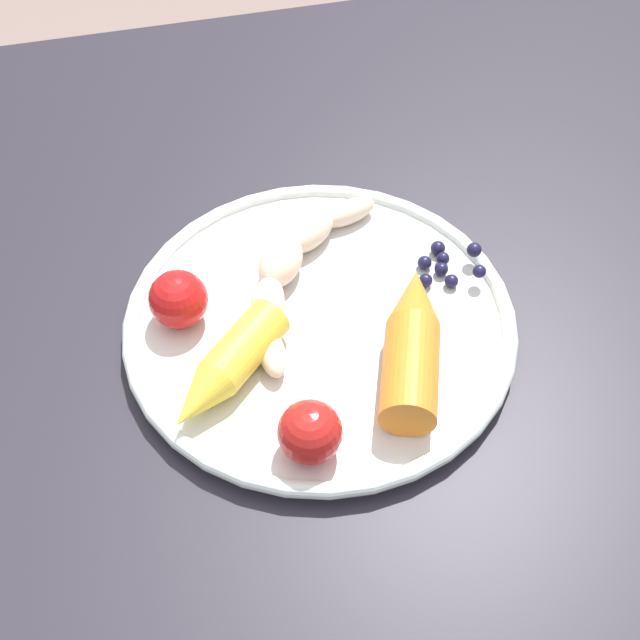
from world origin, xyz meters
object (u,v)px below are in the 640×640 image
object	(u,v)px
dining_table	(286,355)
carrot_orange	(412,341)
carrot_yellow	(226,368)
banana	(293,268)
blueberry_pile	(447,264)
plate	(320,322)
tomato_mid	(178,299)
tomato_near	(310,432)

from	to	relation	value
dining_table	carrot_orange	world-z (taller)	carrot_orange
carrot_yellow	carrot_orange	bearing A→B (deg)	175.59
banana	blueberry_pile	bearing A→B (deg)	170.45
plate	tomato_mid	size ratio (longest dim) A/B	6.73
dining_table	tomato_near	bearing A→B (deg)	85.01
carrot_yellow	banana	bearing A→B (deg)	-128.01
plate	tomato_mid	xyz separation A→B (m)	(0.10, -0.03, 0.02)
plate	tomato_mid	world-z (taller)	tomato_mid
dining_table	tomato_mid	bearing A→B (deg)	16.46
plate	carrot_yellow	world-z (taller)	carrot_yellow
dining_table	carrot_yellow	xyz separation A→B (m)	(0.06, 0.09, 0.12)
carrot_yellow	tomato_near	world-z (taller)	tomato_near
tomato_near	tomato_mid	world-z (taller)	same
plate	carrot_yellow	xyz separation A→B (m)	(0.07, 0.04, 0.02)
plate	banana	size ratio (longest dim) A/B	1.79
carrot_orange	tomato_near	xyz separation A→B (m)	(0.09, 0.06, 0.00)
blueberry_pile	plate	bearing A→B (deg)	13.09
banana	tomato_mid	distance (m)	0.09
plate	blueberry_pile	world-z (taller)	blueberry_pile
blueberry_pile	tomato_mid	distance (m)	0.20
banana	tomato_near	bearing A→B (deg)	81.75
dining_table	carrot_orange	xyz separation A→B (m)	(-0.07, 0.10, 0.12)
carrot_yellow	tomato_near	distance (m)	0.08
carrot_orange	tomato_mid	bearing A→B (deg)	-26.01
banana	tomato_mid	xyz separation A→B (m)	(0.09, 0.02, 0.01)
dining_table	blueberry_pile	distance (m)	0.17
plate	banana	xyz separation A→B (m)	(0.01, -0.04, 0.02)
plate	blueberry_pile	distance (m)	0.11
carrot_yellow	tomato_near	size ratio (longest dim) A/B	2.38
banana	plate	bearing A→B (deg)	103.18
banana	carrot_yellow	bearing A→B (deg)	51.99
carrot_yellow	tomato_mid	world-z (taller)	tomato_mid
carrot_yellow	blueberry_pile	world-z (taller)	carrot_yellow
tomato_mid	blueberry_pile	bearing A→B (deg)	179.69
plate	carrot_orange	world-z (taller)	carrot_orange
dining_table	blueberry_pile	xyz separation A→B (m)	(-0.12, 0.02, 0.11)
plate	carrot_yellow	distance (m)	0.09
blueberry_pile	tomato_near	size ratio (longest dim) A/B	1.27
tomato_mid	banana	bearing A→B (deg)	-168.13
tomato_near	carrot_orange	bearing A→B (deg)	-147.08
tomato_mid	carrot_yellow	bearing A→B (deg)	109.86
dining_table	tomato_mid	world-z (taller)	tomato_mid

